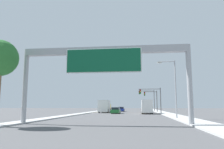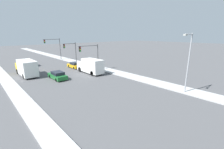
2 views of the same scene
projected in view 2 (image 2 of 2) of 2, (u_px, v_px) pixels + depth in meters
sidewalk_right at (76, 62)px, 44.41m from camera, size 3.00×120.00×0.15m
median_strip_left at (0, 72)px, 32.29m from camera, size 2.00×120.00×0.15m
car_near_left at (58, 75)px, 27.59m from camera, size 1.89×4.69×1.42m
car_mid_left at (74, 65)px, 36.70m from camera, size 1.77×4.30×1.41m
car_far_center at (31, 63)px, 39.22m from camera, size 1.82×4.32×1.41m
truck_box_primary at (91, 66)px, 31.53m from camera, size 2.30×7.06×3.06m
truck_box_secondary at (26, 68)px, 29.58m from camera, size 2.46×7.73×3.16m
traffic_light_near_intersection at (92, 53)px, 33.11m from camera, size 5.11×0.32×5.90m
traffic_light_mid_block at (72, 50)px, 40.57m from camera, size 3.69×0.32×5.89m
traffic_light_far_intersection at (55, 45)px, 47.21m from camera, size 5.18×0.32×6.80m
street_lamp_right at (188, 59)px, 19.76m from camera, size 2.50×0.28×8.20m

